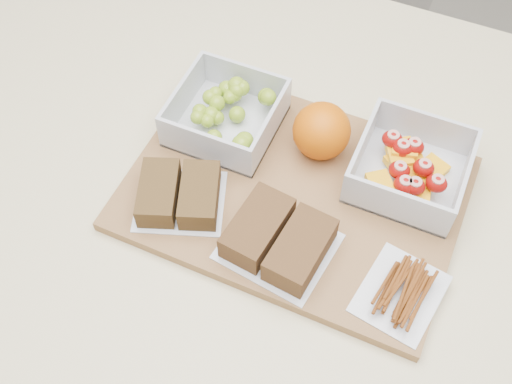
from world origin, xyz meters
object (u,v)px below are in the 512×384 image
at_px(orange, 322,131).
at_px(sandwich_bag_left, 179,194).
at_px(cutting_board, 294,193).
at_px(grape_container, 228,113).
at_px(fruit_container, 409,169).
at_px(sandwich_bag_center, 279,239).
at_px(pretzel_bag, 402,290).

height_order(orange, sandwich_bag_left, orange).
bearing_deg(sandwich_bag_left, cutting_board, 30.77).
height_order(grape_container, fruit_container, fruit_container).
height_order(cutting_board, sandwich_bag_left, sandwich_bag_left).
height_order(sandwich_bag_left, sandwich_bag_center, sandwich_bag_center).
height_order(orange, sandwich_bag_center, orange).
xyz_separation_m(fruit_container, pretzel_bag, (0.04, -0.16, -0.01)).
xyz_separation_m(orange, sandwich_bag_left, (-0.13, -0.15, -0.02)).
height_order(fruit_container, sandwich_bag_left, fruit_container).
distance_m(cutting_board, sandwich_bag_center, 0.09).
height_order(grape_container, sandwich_bag_center, grape_container).
relative_size(grape_container, fruit_container, 0.98).
distance_m(cutting_board, grape_container, 0.14).
xyz_separation_m(grape_container, sandwich_bag_center, (0.14, -0.15, -0.01)).
bearing_deg(grape_container, sandwich_bag_center, -47.94).
xyz_separation_m(grape_container, sandwich_bag_left, (-0.00, -0.14, -0.01)).
distance_m(cutting_board, pretzel_bag, 0.19).
bearing_deg(fruit_container, sandwich_bag_center, -125.62).
height_order(fruit_container, sandwich_bag_center, fruit_container).
height_order(fruit_container, orange, orange).
xyz_separation_m(cutting_board, grape_container, (-0.12, 0.06, 0.03)).
height_order(cutting_board, sandwich_bag_center, sandwich_bag_center).
xyz_separation_m(grape_container, fruit_container, (0.25, 0.01, -0.00)).
bearing_deg(fruit_container, pretzel_bag, -76.23).
bearing_deg(grape_container, orange, 4.76).
relative_size(grape_container, pretzel_bag, 1.15).
bearing_deg(cutting_board, pretzel_bag, -26.89).
relative_size(sandwich_bag_left, sandwich_bag_center, 0.98).
bearing_deg(orange, fruit_container, -0.70).
bearing_deg(grape_container, pretzel_bag, -27.61).
bearing_deg(sandwich_bag_left, pretzel_bag, -2.29).
distance_m(cutting_board, sandwich_bag_left, 0.15).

